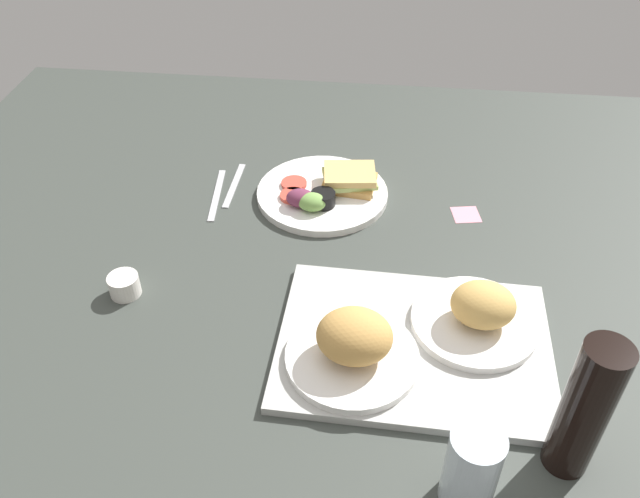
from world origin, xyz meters
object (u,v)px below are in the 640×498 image
bread_plate_near (479,313)px  drinking_glass (471,469)px  fork (234,185)px  serving_tray (414,345)px  plate_with_salad (325,192)px  soda_bottle (585,410)px  knife (217,194)px  espresso_cup (124,285)px  sticky_note (466,215)px  bread_plate_far (354,344)px

bread_plate_near → drinking_glass: drinking_glass is taller
fork → serving_tray: bearing=43.6°
plate_with_salad → soda_bottle: soda_bottle is taller
bread_plate_near → drinking_glass: 30.84cm
drinking_glass → plate_with_salad: bearing=-68.5°
knife → espresso_cup: bearing=-21.7°
soda_bottle → sticky_note: bearing=-79.7°
fork → sticky_note: size_ratio=3.04×
drinking_glass → bread_plate_near: bearing=-96.5°
fork → sticky_note: 51.04cm
bread_plate_near → bread_plate_far: size_ratio=0.99×
bread_plate_near → knife: bearing=-32.9°
plate_with_salad → espresso_cup: (32.98, 33.60, 0.29)cm
bread_plate_far → knife: bearing=-53.3°
bread_plate_near → bread_plate_far: bearing=25.8°
espresso_cup → serving_tray: bearing=171.9°
bread_plate_near → espresso_cup: bread_plate_near is taller
knife → sticky_note: size_ratio=3.39×
drinking_glass → serving_tray: bearing=-74.8°
bread_plate_far → sticky_note: size_ratio=3.86×
bread_plate_near → plate_with_salad: size_ratio=0.76×
bread_plate_far → serving_tray: bearing=-153.7°
knife → bread_plate_near: bearing=51.6°
bread_plate_near → serving_tray: bearing=25.3°
serving_tray → soda_bottle: bearing=138.7°
serving_tray → knife: serving_tray is taller
serving_tray → drinking_glass: bearing=105.2°
espresso_cup → sticky_note: 70.30cm
plate_with_salad → espresso_cup: plate_with_salad is taller
drinking_glass → sticky_note: bearing=-93.5°
drinking_glass → knife: size_ratio=0.69×
plate_with_salad → fork: 20.85cm
drinking_glass → sticky_note: (-3.91, -64.05, -6.51)cm
serving_tray → soda_bottle: 30.43cm
plate_with_salad → fork: plate_with_salad is taller
soda_bottle → knife: soda_bottle is taller
bread_plate_far → knife: size_ratio=1.14×
soda_bottle → plate_with_salad: bearing=-55.8°
bread_plate_near → drinking_glass: size_ratio=1.63×
serving_tray → bread_plate_near: (-10.44, -4.94, 3.84)cm
sticky_note → plate_with_salad: bearing=-5.0°
bread_plate_far → espresso_cup: size_ratio=3.86×
knife → bread_plate_far: bearing=31.2°
bread_plate_far → fork: 57.15cm
soda_bottle → espresso_cup: (73.52, -26.14, -9.89)cm
plate_with_salad → sticky_note: 30.29cm
espresso_cup → fork: bearing=-108.9°
espresso_cup → knife: size_ratio=0.29×
soda_bottle → sticky_note: (10.42, -57.08, -11.83)cm
bread_plate_far → sticky_note: bread_plate_far is taller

